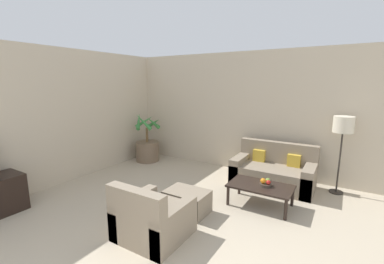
{
  "coord_description": "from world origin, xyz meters",
  "views": [
    {
      "loc": [
        1.37,
        0.44,
        2.03
      ],
      "look_at": [
        -1.39,
        4.97,
        1.0
      ],
      "focal_mm": 24.0,
      "sensor_mm": 36.0,
      "label": 1
    }
  ],
  "objects_px": {
    "floor_lamp": "(343,128)",
    "fruit_bowl": "(266,185)",
    "potted_palm": "(147,148)",
    "apple_green": "(268,180)",
    "ottoman": "(187,201)",
    "orange_fruit": "(263,181)",
    "coffee_table": "(260,188)",
    "armchair": "(152,219)",
    "apple_red": "(268,182)",
    "sofa_loveseat": "(273,172)"
  },
  "relations": [
    {
      "from": "floor_lamp",
      "to": "fruit_bowl",
      "type": "height_order",
      "value": "floor_lamp"
    },
    {
      "from": "fruit_bowl",
      "to": "potted_palm",
      "type": "bearing_deg",
      "value": 164.68
    },
    {
      "from": "apple_green",
      "to": "ottoman",
      "type": "distance_m",
      "value": 1.38
    },
    {
      "from": "ottoman",
      "to": "floor_lamp",
      "type": "bearing_deg",
      "value": 45.91
    },
    {
      "from": "potted_palm",
      "to": "ottoman",
      "type": "distance_m",
      "value": 2.93
    },
    {
      "from": "potted_palm",
      "to": "orange_fruit",
      "type": "relative_size",
      "value": 14.61
    },
    {
      "from": "coffee_table",
      "to": "orange_fruit",
      "type": "bearing_deg",
      "value": 3.73
    },
    {
      "from": "potted_palm",
      "to": "armchair",
      "type": "distance_m",
      "value": 3.46
    },
    {
      "from": "floor_lamp",
      "to": "apple_red",
      "type": "distance_m",
      "value": 1.75
    },
    {
      "from": "fruit_bowl",
      "to": "ottoman",
      "type": "xyz_separation_m",
      "value": [
        -1.0,
        -0.84,
        -0.2
      ]
    },
    {
      "from": "potted_palm",
      "to": "orange_fruit",
      "type": "xyz_separation_m",
      "value": [
        3.3,
        -0.94,
        0.08
      ]
    },
    {
      "from": "sofa_loveseat",
      "to": "coffee_table",
      "type": "bearing_deg",
      "value": -87.9
    },
    {
      "from": "apple_green",
      "to": "armchair",
      "type": "xyz_separation_m",
      "value": [
        -1.05,
        -1.7,
        -0.18
      ]
    },
    {
      "from": "apple_red",
      "to": "potted_palm",
      "type": "bearing_deg",
      "value": 164.52
    },
    {
      "from": "coffee_table",
      "to": "apple_red",
      "type": "bearing_deg",
      "value": 0.3
    },
    {
      "from": "floor_lamp",
      "to": "armchair",
      "type": "xyz_separation_m",
      "value": [
        -2.02,
        -2.87,
        -0.96
      ]
    },
    {
      "from": "potted_palm",
      "to": "sofa_loveseat",
      "type": "height_order",
      "value": "potted_palm"
    },
    {
      "from": "sofa_loveseat",
      "to": "floor_lamp",
      "type": "xyz_separation_m",
      "value": [
        1.11,
        0.27,
        0.95
      ]
    },
    {
      "from": "apple_green",
      "to": "orange_fruit",
      "type": "distance_m",
      "value": 0.09
    },
    {
      "from": "orange_fruit",
      "to": "armchair",
      "type": "bearing_deg",
      "value": -121.24
    },
    {
      "from": "armchair",
      "to": "floor_lamp",
      "type": "bearing_deg",
      "value": 54.86
    },
    {
      "from": "potted_palm",
      "to": "orange_fruit",
      "type": "height_order",
      "value": "potted_palm"
    },
    {
      "from": "floor_lamp",
      "to": "ottoman",
      "type": "height_order",
      "value": "floor_lamp"
    },
    {
      "from": "sofa_loveseat",
      "to": "apple_green",
      "type": "distance_m",
      "value": 0.92
    },
    {
      "from": "floor_lamp",
      "to": "orange_fruit",
      "type": "bearing_deg",
      "value": -129.73
    },
    {
      "from": "floor_lamp",
      "to": "fruit_bowl",
      "type": "xyz_separation_m",
      "value": [
        -0.99,
        -1.22,
        -0.85
      ]
    },
    {
      "from": "sofa_loveseat",
      "to": "fruit_bowl",
      "type": "height_order",
      "value": "sofa_loveseat"
    },
    {
      "from": "sofa_loveseat",
      "to": "apple_red",
      "type": "xyz_separation_m",
      "value": [
        0.16,
        -0.97,
        0.16
      ]
    },
    {
      "from": "orange_fruit",
      "to": "ottoman",
      "type": "relative_size",
      "value": 0.13
    },
    {
      "from": "apple_green",
      "to": "ottoman",
      "type": "height_order",
      "value": "apple_green"
    },
    {
      "from": "fruit_bowl",
      "to": "apple_green",
      "type": "height_order",
      "value": "apple_green"
    },
    {
      "from": "sofa_loveseat",
      "to": "armchair",
      "type": "height_order",
      "value": "sofa_loveseat"
    },
    {
      "from": "floor_lamp",
      "to": "ottoman",
      "type": "bearing_deg",
      "value": -134.09
    },
    {
      "from": "apple_green",
      "to": "orange_fruit",
      "type": "height_order",
      "value": "orange_fruit"
    },
    {
      "from": "fruit_bowl",
      "to": "orange_fruit",
      "type": "relative_size",
      "value": 2.32
    },
    {
      "from": "coffee_table",
      "to": "apple_red",
      "type": "relative_size",
      "value": 13.94
    },
    {
      "from": "apple_green",
      "to": "orange_fruit",
      "type": "bearing_deg",
      "value": -128.36
    },
    {
      "from": "sofa_loveseat",
      "to": "orange_fruit",
      "type": "bearing_deg",
      "value": -85.77
    },
    {
      "from": "coffee_table",
      "to": "ottoman",
      "type": "height_order",
      "value": "coffee_table"
    },
    {
      "from": "fruit_bowl",
      "to": "apple_green",
      "type": "bearing_deg",
      "value": 73.76
    },
    {
      "from": "sofa_loveseat",
      "to": "apple_green",
      "type": "relative_size",
      "value": 20.15
    },
    {
      "from": "potted_palm",
      "to": "apple_red",
      "type": "height_order",
      "value": "potted_palm"
    },
    {
      "from": "apple_green",
      "to": "ottoman",
      "type": "bearing_deg",
      "value": -138.9
    },
    {
      "from": "potted_palm",
      "to": "ottoman",
      "type": "relative_size",
      "value": 1.92
    },
    {
      "from": "apple_red",
      "to": "orange_fruit",
      "type": "distance_m",
      "value": 0.09
    },
    {
      "from": "coffee_table",
      "to": "apple_red",
      "type": "height_order",
      "value": "apple_red"
    },
    {
      "from": "potted_palm",
      "to": "orange_fruit",
      "type": "bearing_deg",
      "value": -15.84
    },
    {
      "from": "apple_green",
      "to": "sofa_loveseat",
      "type": "bearing_deg",
      "value": 98.21
    },
    {
      "from": "orange_fruit",
      "to": "ottoman",
      "type": "bearing_deg",
      "value": -139.68
    },
    {
      "from": "coffee_table",
      "to": "orange_fruit",
      "type": "height_order",
      "value": "orange_fruit"
    }
  ]
}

